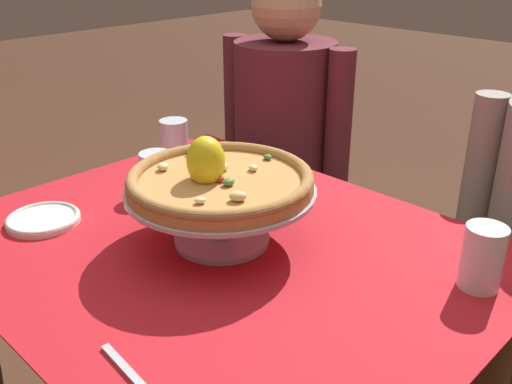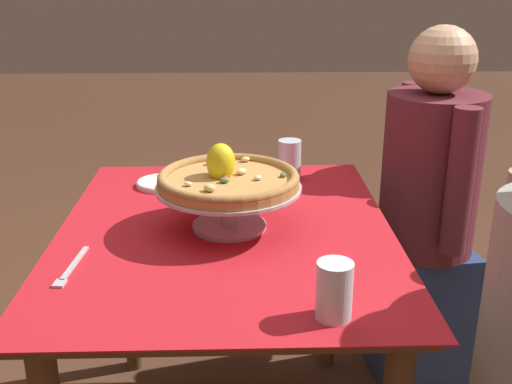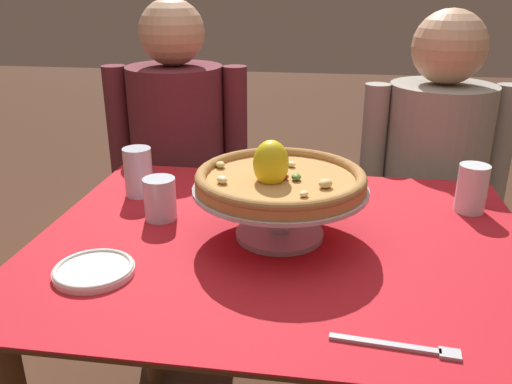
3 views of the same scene
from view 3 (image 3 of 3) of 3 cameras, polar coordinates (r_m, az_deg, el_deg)
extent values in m
cylinder|color=brown|center=(1.75, -11.41, -10.16)|extent=(0.06, 0.06, 0.72)
cylinder|color=brown|center=(1.70, 19.74, -12.19)|extent=(0.06, 0.06, 0.72)
cube|color=brown|center=(1.17, 2.83, -5.71)|extent=(1.03, 0.82, 0.02)
cube|color=red|center=(1.16, 2.84, -5.08)|extent=(1.07, 0.86, 0.00)
cylinder|color=#B7B7C1|center=(1.17, 2.54, -4.49)|extent=(0.19, 0.19, 0.01)
cylinder|color=#B7B7C1|center=(1.15, 2.58, -2.05)|extent=(0.04, 0.04, 0.10)
cylinder|color=#B7B7C1|center=(1.13, 2.62, 0.38)|extent=(0.37, 0.37, 0.01)
cylinder|color=#BC8447|center=(1.12, 2.64, 1.05)|extent=(0.36, 0.36, 0.02)
torus|color=#A6743E|center=(1.12, 2.65, 1.72)|extent=(0.36, 0.36, 0.02)
ellipsoid|color=beige|center=(1.09, -3.65, 1.34)|extent=(0.03, 0.03, 0.01)
ellipsoid|color=tan|center=(1.18, -3.84, 2.95)|extent=(0.03, 0.03, 0.01)
ellipsoid|color=beige|center=(1.18, 3.77, 3.01)|extent=(0.03, 0.03, 0.01)
ellipsoid|color=#C63D28|center=(1.11, 2.90, 1.73)|extent=(0.03, 0.02, 0.01)
ellipsoid|color=#4C7533|center=(1.25, 3.05, 3.97)|extent=(0.02, 0.02, 0.01)
ellipsoid|color=tan|center=(1.07, 7.47, 0.92)|extent=(0.04, 0.04, 0.02)
ellipsoid|color=beige|center=(1.15, 1.34, 2.56)|extent=(0.04, 0.04, 0.02)
ellipsoid|color=#4C7533|center=(1.10, 4.35, 1.65)|extent=(0.02, 0.03, 0.01)
ellipsoid|color=beige|center=(1.02, 5.17, -0.19)|extent=(0.02, 0.03, 0.01)
ellipsoid|color=yellow|center=(1.09, 1.61, 3.07)|extent=(0.10, 0.10, 0.10)
cylinder|color=white|center=(1.38, 22.15, 0.36)|extent=(0.07, 0.07, 0.12)
cylinder|color=silver|center=(1.38, 22.04, -0.38)|extent=(0.06, 0.06, 0.08)
cylinder|color=silver|center=(1.26, -10.26, -0.71)|extent=(0.08, 0.08, 0.10)
cylinder|color=silver|center=(1.27, -10.19, -1.73)|extent=(0.07, 0.07, 0.05)
cylinder|color=silver|center=(1.40, -12.51, 2.12)|extent=(0.07, 0.07, 0.13)
cylinder|color=silver|center=(1.41, -12.42, 0.99)|extent=(0.06, 0.06, 0.07)
cylinder|color=white|center=(1.07, -16.99, -8.13)|extent=(0.15, 0.15, 0.01)
torus|color=silver|center=(1.07, -17.02, -7.85)|extent=(0.15, 0.15, 0.01)
cube|color=#B7B7C1|center=(0.87, 13.58, -15.60)|extent=(0.17, 0.03, 0.01)
cube|color=#B7B7C1|center=(0.88, 20.10, -16.02)|extent=(0.03, 0.03, 0.01)
cube|color=navy|center=(2.06, -7.59, -8.53)|extent=(0.32, 0.35, 0.48)
cylinder|color=maroon|center=(1.86, -8.36, 5.10)|extent=(0.36, 0.36, 0.53)
sphere|color=tan|center=(1.79, -9.02, 16.58)|extent=(0.21, 0.21, 0.21)
cylinder|color=maroon|center=(1.89, -14.43, 6.19)|extent=(0.08, 0.08, 0.45)
cylinder|color=maroon|center=(1.82, -2.20, 6.30)|extent=(0.08, 0.08, 0.45)
cube|color=maroon|center=(2.04, 16.91, -10.36)|extent=(0.32, 0.35, 0.43)
cylinder|color=gray|center=(1.84, 18.54, 2.60)|extent=(0.37, 0.37, 0.54)
sphere|color=tan|center=(1.76, 20.04, 14.42)|extent=(0.23, 0.23, 0.23)
cylinder|color=gray|center=(1.78, 12.38, 3.97)|extent=(0.08, 0.08, 0.46)
cylinder|color=gray|center=(1.90, 24.58, 3.60)|extent=(0.08, 0.08, 0.46)
camera|label=1|loc=(0.76, 72.28, 11.16)|focal=40.49mm
camera|label=2|loc=(1.75, 63.89, 14.31)|focal=43.40mm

